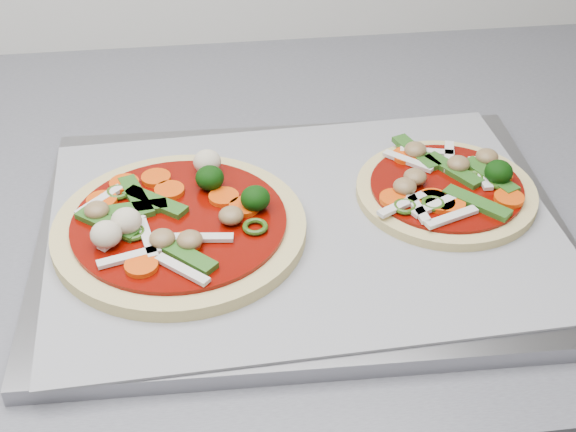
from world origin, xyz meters
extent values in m
cube|color=gray|center=(-0.64, 1.22, 0.91)|extent=(0.44, 0.33, 0.01)
cube|color=gray|center=(-0.64, 1.22, 0.91)|extent=(0.42, 0.31, 0.00)
cylinder|color=tan|center=(-0.74, 1.21, 0.92)|extent=(0.22, 0.22, 0.01)
cylinder|color=#700203|center=(-0.74, 1.21, 0.93)|extent=(0.19, 0.19, 0.00)
cube|color=silver|center=(-0.81, 1.24, 0.93)|extent=(0.04, 0.04, 0.00)
ellipsoid|color=olive|center=(-0.73, 1.18, 0.94)|extent=(0.02, 0.02, 0.01)
cylinder|color=#F42F01|center=(-0.80, 1.24, 0.93)|extent=(0.03, 0.03, 0.00)
ellipsoid|color=beige|center=(-0.78, 1.20, 0.94)|extent=(0.03, 0.03, 0.02)
cylinder|color=#F42F01|center=(-0.74, 1.18, 0.93)|extent=(0.03, 0.03, 0.00)
cube|color=#2E5F18|center=(-0.74, 1.16, 0.93)|extent=(0.05, 0.05, 0.00)
cube|color=silver|center=(-0.77, 1.19, 0.93)|extent=(0.02, 0.05, 0.00)
ellipsoid|color=olive|center=(-0.70, 1.20, 0.94)|extent=(0.02, 0.02, 0.01)
cylinder|color=#F42F01|center=(-0.71, 1.23, 0.93)|extent=(0.03, 0.03, 0.00)
cube|color=#2E5F18|center=(-0.76, 1.23, 0.93)|extent=(0.05, 0.05, 0.00)
ellipsoid|color=beige|center=(-0.80, 1.19, 0.94)|extent=(0.02, 0.02, 0.02)
cylinder|color=#F42F01|center=(-0.75, 1.25, 0.93)|extent=(0.03, 0.03, 0.00)
cube|color=silver|center=(-0.74, 1.15, 0.93)|extent=(0.04, 0.04, 0.00)
cylinder|color=#F42F01|center=(-0.69, 1.22, 0.93)|extent=(0.03, 0.03, 0.00)
cylinder|color=#F42F01|center=(-0.77, 1.16, 0.93)|extent=(0.04, 0.04, 0.00)
cube|color=#2E5F18|center=(-0.80, 1.21, 0.93)|extent=(0.05, 0.05, 0.00)
cube|color=#2E5F18|center=(-0.78, 1.23, 0.93)|extent=(0.06, 0.02, 0.00)
ellipsoid|color=olive|center=(-0.76, 1.18, 0.94)|extent=(0.03, 0.03, 0.01)
ellipsoid|color=olive|center=(-0.81, 1.22, 0.94)|extent=(0.03, 0.03, 0.01)
cube|color=silver|center=(-0.78, 1.17, 0.93)|extent=(0.05, 0.02, 0.00)
torus|color=#294B10|center=(-0.79, 1.25, 0.93)|extent=(0.03, 0.03, 0.00)
cube|color=silver|center=(-0.73, 1.18, 0.93)|extent=(0.05, 0.01, 0.00)
ellipsoid|color=#0B3207|center=(-0.72, 1.25, 0.94)|extent=(0.02, 0.02, 0.02)
cylinder|color=#F42F01|center=(-0.76, 1.27, 0.93)|extent=(0.03, 0.03, 0.00)
cube|color=#2E5F18|center=(-0.78, 1.24, 0.93)|extent=(0.03, 0.06, 0.00)
torus|color=#294B10|center=(-0.68, 1.19, 0.93)|extent=(0.02, 0.02, 0.00)
ellipsoid|color=#0B3207|center=(-0.68, 1.22, 0.94)|extent=(0.03, 0.03, 0.02)
cube|color=silver|center=(-0.79, 1.20, 0.93)|extent=(0.04, 0.04, 0.00)
torus|color=#294B10|center=(-0.78, 1.20, 0.93)|extent=(0.03, 0.03, 0.00)
cylinder|color=#F42F01|center=(-0.79, 1.26, 0.93)|extent=(0.03, 0.03, 0.00)
ellipsoid|color=beige|center=(-0.72, 1.28, 0.94)|extent=(0.03, 0.03, 0.02)
cylinder|color=tan|center=(-0.52, 1.24, 0.92)|extent=(0.16, 0.16, 0.01)
cylinder|color=#700203|center=(-0.52, 1.24, 0.93)|extent=(0.14, 0.14, 0.00)
cube|color=#2E5F18|center=(-0.50, 1.21, 0.93)|extent=(0.05, 0.05, 0.00)
cylinder|color=#F42F01|center=(-0.47, 1.24, 0.93)|extent=(0.04, 0.04, 0.00)
cylinder|color=#F42F01|center=(-0.57, 1.22, 0.93)|extent=(0.03, 0.03, 0.00)
cube|color=silver|center=(-0.56, 1.21, 0.93)|extent=(0.05, 0.03, 0.00)
torus|color=#294B10|center=(-0.47, 1.23, 0.93)|extent=(0.02, 0.02, 0.00)
cube|color=silver|center=(-0.55, 1.21, 0.93)|extent=(0.01, 0.05, 0.00)
cylinder|color=#F42F01|center=(-0.53, 1.22, 0.93)|extent=(0.03, 0.03, 0.00)
cube|color=silver|center=(-0.53, 1.19, 0.93)|extent=(0.05, 0.02, 0.00)
ellipsoid|color=#0B3207|center=(-0.47, 1.24, 0.94)|extent=(0.03, 0.03, 0.02)
torus|color=#294B10|center=(-0.52, 1.27, 0.93)|extent=(0.03, 0.03, 0.00)
torus|color=#294B10|center=(-0.49, 1.24, 0.93)|extent=(0.03, 0.03, 0.00)
cube|color=#2E5F18|center=(-0.51, 1.25, 0.93)|extent=(0.04, 0.06, 0.00)
cube|color=silver|center=(-0.52, 1.29, 0.93)|extent=(0.05, 0.02, 0.00)
ellipsoid|color=olive|center=(-0.50, 1.26, 0.93)|extent=(0.03, 0.03, 0.01)
ellipsoid|color=olive|center=(-0.53, 1.28, 0.93)|extent=(0.03, 0.03, 0.01)
torus|color=#294B10|center=(-0.56, 1.21, 0.93)|extent=(0.03, 0.03, 0.00)
ellipsoid|color=olive|center=(-0.56, 1.23, 0.93)|extent=(0.03, 0.03, 0.01)
cube|color=#2E5F18|center=(-0.48, 1.24, 0.93)|extent=(0.04, 0.06, 0.00)
ellipsoid|color=olive|center=(-0.54, 1.24, 0.93)|extent=(0.03, 0.03, 0.01)
cube|color=silver|center=(-0.48, 1.25, 0.93)|extent=(0.01, 0.05, 0.00)
torus|color=#294B10|center=(-0.50, 1.25, 0.93)|extent=(0.03, 0.03, 0.00)
cylinder|color=#F42F01|center=(-0.54, 1.28, 0.93)|extent=(0.03, 0.03, 0.00)
cylinder|color=#F42F01|center=(-0.54, 1.21, 0.93)|extent=(0.03, 0.03, 0.00)
cube|color=#2E5F18|center=(-0.53, 1.29, 0.93)|extent=(0.03, 0.06, 0.00)
cylinder|color=#F42F01|center=(-0.53, 1.21, 0.93)|extent=(0.03, 0.03, 0.00)
cube|color=silver|center=(-0.54, 1.27, 0.93)|extent=(0.04, 0.04, 0.00)
ellipsoid|color=olive|center=(-0.47, 1.27, 0.93)|extent=(0.02, 0.02, 0.01)
cylinder|color=#F42F01|center=(-0.47, 1.21, 0.93)|extent=(0.03, 0.03, 0.00)
cube|color=silver|center=(-0.54, 1.21, 0.93)|extent=(0.05, 0.03, 0.00)
torus|color=#294B10|center=(-0.54, 1.21, 0.93)|extent=(0.02, 0.02, 0.00)
cylinder|color=#F42F01|center=(-0.52, 1.21, 0.93)|extent=(0.03, 0.03, 0.00)
cube|color=silver|center=(-0.50, 1.28, 0.93)|extent=(0.02, 0.05, 0.00)
camera|label=1|loc=(-0.72, 0.70, 1.31)|focal=50.00mm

